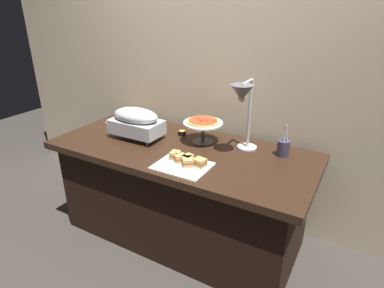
{
  "coord_description": "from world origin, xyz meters",
  "views": [
    {
      "loc": [
        1.12,
        -1.8,
        1.71
      ],
      "look_at": [
        0.09,
        0.0,
        0.81
      ],
      "focal_mm": 30.23,
      "sensor_mm": 36.0,
      "label": 1
    }
  ],
  "objects": [
    {
      "name": "ground_plane",
      "position": [
        0.0,
        0.0,
        0.0
      ],
      "size": [
        8.0,
        8.0,
        0.0
      ],
      "primitive_type": "plane",
      "color": "#38332D"
    },
    {
      "name": "back_wall",
      "position": [
        0.0,
        0.5,
        1.2
      ],
      "size": [
        4.4,
        0.04,
        2.4
      ],
      "primitive_type": "cube",
      "color": "#C6B593",
      "rests_on": "ground_plane"
    },
    {
      "name": "buffet_table",
      "position": [
        0.0,
        0.0,
        0.39
      ],
      "size": [
        1.9,
        0.84,
        0.76
      ],
      "color": "black",
      "rests_on": "ground_plane"
    },
    {
      "name": "chafing_dish",
      "position": [
        -0.39,
        -0.01,
        0.9
      ],
      "size": [
        0.4,
        0.22,
        0.24
      ],
      "color": "#B7BABF",
      "rests_on": "buffet_table"
    },
    {
      "name": "heat_lamp",
      "position": [
        0.41,
        0.1,
        1.15
      ],
      "size": [
        0.15,
        0.32,
        0.5
      ],
      "color": "#B7BABF",
      "rests_on": "buffet_table"
    },
    {
      "name": "pizza_plate_front",
      "position": [
        -0.74,
        0.21,
        0.77
      ],
      "size": [
        0.27,
        0.27,
        0.03
      ],
      "color": "white",
      "rests_on": "buffet_table"
    },
    {
      "name": "pizza_plate_center",
      "position": [
        0.09,
        0.17,
        0.9
      ],
      "size": [
        0.29,
        0.29,
        0.18
      ],
      "color": "#595B60",
      "rests_on": "buffet_table"
    },
    {
      "name": "sandwich_platter",
      "position": [
        0.16,
        -0.22,
        0.78
      ],
      "size": [
        0.34,
        0.27,
        0.06
      ],
      "color": "white",
      "rests_on": "buffet_table"
    },
    {
      "name": "sauce_cup_near",
      "position": [
        -0.12,
        0.22,
        0.78
      ],
      "size": [
        0.06,
        0.06,
        0.04
      ],
      "color": "black",
      "rests_on": "buffet_table"
    },
    {
      "name": "utensil_holder",
      "position": [
        0.67,
        0.23,
        0.82
      ],
      "size": [
        0.09,
        0.08,
        0.22
      ],
      "color": "#383347",
      "rests_on": "buffet_table"
    }
  ]
}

